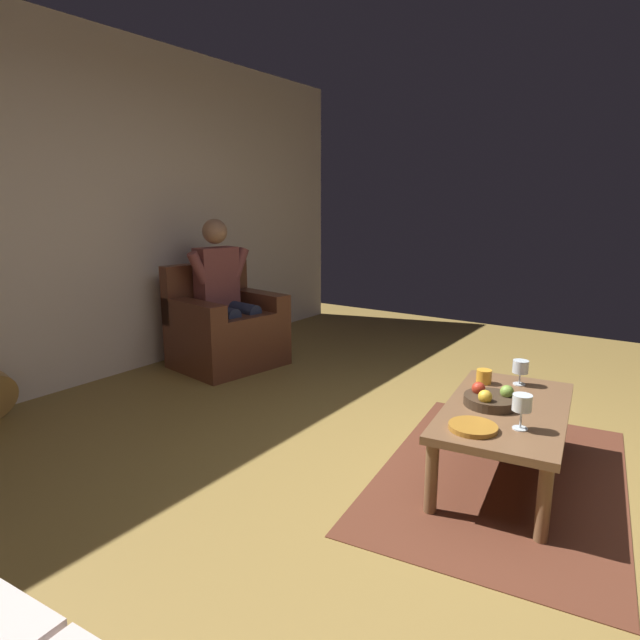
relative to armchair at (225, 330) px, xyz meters
name	(u,v)px	position (x,y,z in m)	size (l,w,h in m)	color
ground_plane	(488,497)	(0.87, 2.62, -0.32)	(7.65, 7.65, 0.00)	olive
wall_back	(83,209)	(0.87, -0.60, 1.04)	(6.38, 0.06, 2.73)	silver
rug	(501,475)	(0.63, 2.61, -0.32)	(1.80, 1.18, 0.01)	#582C1D
armchair	(225,330)	(0.00, 0.00, 0.00)	(0.95, 0.85, 0.89)	#5A2F1F
person_seated	(224,289)	(0.00, 0.01, 0.36)	(0.63, 0.59, 1.28)	brown
coffee_table	(506,416)	(0.63, 2.61, 0.02)	(1.17, 0.72, 0.39)	brown
wine_glass_near	(520,368)	(0.24, 2.57, 0.17)	(0.09, 0.09, 0.14)	silver
wine_glass_far	(522,405)	(0.87, 2.74, 0.19)	(0.09, 0.09, 0.17)	silver
fruit_bowl	(491,399)	(0.65, 2.54, 0.10)	(0.28, 0.28, 0.11)	#3C2C1E
decorative_dish	(473,427)	(1.00, 2.56, 0.08)	(0.22, 0.22, 0.02)	#A86E25
candle_jar	(484,377)	(0.33, 2.39, 0.11)	(0.09, 0.09, 0.08)	orange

